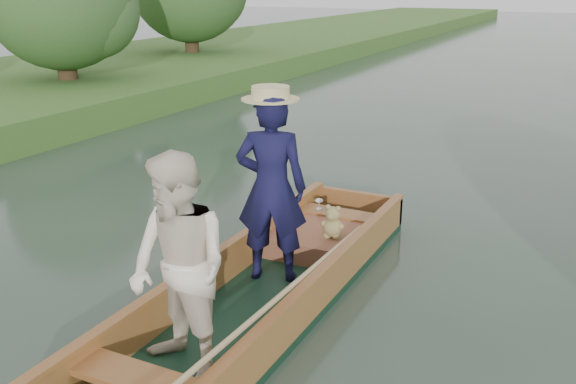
% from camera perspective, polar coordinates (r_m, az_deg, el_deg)
% --- Properties ---
extents(ground, '(120.00, 120.00, 0.00)m').
position_cam_1_polar(ground, '(5.79, -2.69, -10.66)').
color(ground, '#283D30').
rests_on(ground, ground).
extents(punt, '(1.12, 5.03, 1.90)m').
position_cam_1_polar(punt, '(5.40, -3.91, -5.63)').
color(punt, '#12301F').
rests_on(punt, ground).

